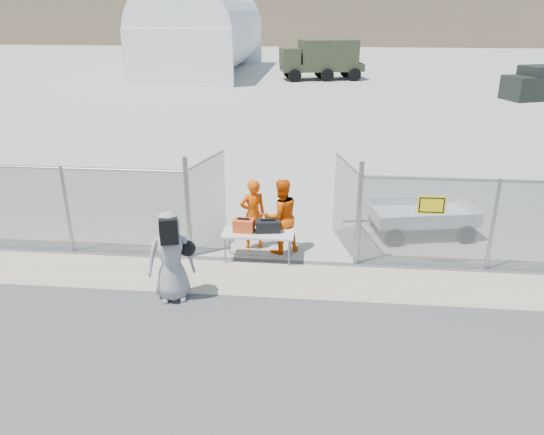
# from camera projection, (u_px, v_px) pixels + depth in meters

# --- Properties ---
(ground) EXTENTS (160.00, 160.00, 0.00)m
(ground) POSITION_uv_depth(u_px,v_px,m) (262.00, 303.00, 10.94)
(ground) COLOR #3F3F3F
(tarmac_inside) EXTENTS (160.00, 80.00, 0.01)m
(tarmac_inside) POSITION_uv_depth(u_px,v_px,m) (314.00, 72.00, 49.76)
(tarmac_inside) COLOR #A5A695
(tarmac_inside) RESTS_ON ground
(dirt_strip) EXTENTS (44.00, 1.60, 0.01)m
(dirt_strip) POSITION_uv_depth(u_px,v_px,m) (268.00, 279.00, 11.86)
(dirt_strip) COLOR #B9AB8A
(dirt_strip) RESTS_ON ground
(distant_hills) EXTENTS (140.00, 6.00, 9.00)m
(distant_hills) POSITION_uv_depth(u_px,v_px,m) (354.00, 15.00, 80.91)
(distant_hills) COLOR #7F684F
(distant_hills) RESTS_ON ground
(chain_link_fence) EXTENTS (40.00, 0.20, 2.20)m
(chain_link_fence) POSITION_uv_depth(u_px,v_px,m) (272.00, 217.00, 12.38)
(chain_link_fence) COLOR gray
(chain_link_fence) RESTS_ON ground
(quonset_hangar) EXTENTS (9.00, 18.00, 8.00)m
(quonset_hangar) POSITION_uv_depth(u_px,v_px,m) (203.00, 27.00, 47.35)
(quonset_hangar) COLOR white
(quonset_hangar) RESTS_ON ground
(folding_table) EXTENTS (1.70, 0.71, 0.72)m
(folding_table) POSITION_uv_depth(u_px,v_px,m) (258.00, 246.00, 12.66)
(folding_table) COLOR silver
(folding_table) RESTS_ON ground
(orange_bag) EXTENTS (0.50, 0.35, 0.30)m
(orange_bag) POSITION_uv_depth(u_px,v_px,m) (244.00, 225.00, 12.52)
(orange_bag) COLOR #EE4F1C
(orange_bag) RESTS_ON folding_table
(black_duffel) EXTENTS (0.61, 0.42, 0.27)m
(black_duffel) POSITION_uv_depth(u_px,v_px,m) (268.00, 226.00, 12.52)
(black_duffel) COLOR black
(black_duffel) RESTS_ON folding_table
(security_worker_left) EXTENTS (0.77, 0.66, 1.80)m
(security_worker_left) POSITION_uv_depth(u_px,v_px,m) (253.00, 214.00, 13.12)
(security_worker_left) COLOR #EB5104
(security_worker_left) RESTS_ON ground
(security_worker_right) EXTENTS (1.15, 1.07, 1.88)m
(security_worker_right) POSITION_uv_depth(u_px,v_px,m) (281.00, 216.00, 12.88)
(security_worker_right) COLOR #EB5104
(security_worker_right) RESTS_ON ground
(visitor) EXTENTS (1.09, 0.87, 1.94)m
(visitor) POSITION_uv_depth(u_px,v_px,m) (171.00, 256.00, 10.76)
(visitor) COLOR gray
(visitor) RESTS_ON ground
(utility_trailer) EXTENTS (3.80, 2.47, 0.85)m
(utility_trailer) POSITION_uv_depth(u_px,v_px,m) (421.00, 219.00, 14.13)
(utility_trailer) COLOR silver
(utility_trailer) RESTS_ON ground
(military_truck) EXTENTS (7.09, 3.96, 3.20)m
(military_truck) POSITION_uv_depth(u_px,v_px,m) (322.00, 60.00, 43.72)
(military_truck) COLOR #353C24
(military_truck) RESTS_ON ground
(parked_vehicle_near) EXTENTS (5.08, 3.62, 2.10)m
(parked_vehicle_near) POSITION_uv_depth(u_px,v_px,m) (541.00, 83.00, 34.52)
(parked_vehicle_near) COLOR black
(parked_vehicle_near) RESTS_ON ground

